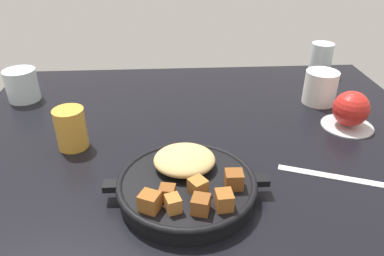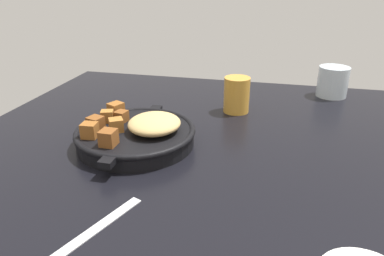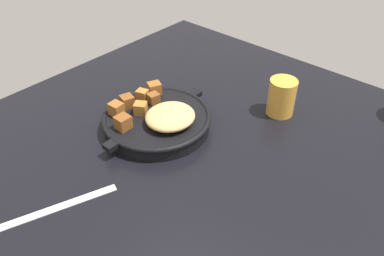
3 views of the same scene
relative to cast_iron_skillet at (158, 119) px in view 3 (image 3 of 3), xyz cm
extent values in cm
cube|color=black|center=(3.95, 12.47, -3.70)|extent=(108.89, 101.26, 2.40)
cylinder|color=black|center=(-0.02, -0.25, -0.85)|extent=(23.55, 23.55, 3.30)
torus|color=black|center=(-0.02, -0.25, 0.54)|extent=(24.28, 24.28, 1.20)
cube|color=black|center=(12.96, -0.25, 0.31)|extent=(2.64, 2.40, 1.20)
cube|color=black|center=(-13.01, -0.25, 0.31)|extent=(2.64, 2.40, 1.20)
ellipsoid|color=tan|center=(-0.24, 3.79, 2.40)|extent=(11.07, 10.38, 3.20)
cube|color=#935623|center=(-6.03, -6.98, 2.27)|extent=(3.82, 3.69, 2.95)
cube|color=brown|center=(7.72, -2.30, 2.27)|extent=(3.01, 2.85, 2.95)
cube|color=#A86B2D|center=(1.61, -3.53, 2.12)|extent=(3.57, 3.59, 2.64)
cube|color=#935623|center=(5.40, -7.26, 2.24)|extent=(2.80, 3.06, 2.87)
cube|color=brown|center=(-3.34, -4.57, 1.95)|extent=(2.87, 2.74, 2.29)
cube|color=#A86B2D|center=(-2.46, -7.36, 2.05)|extent=(2.83, 3.04, 2.50)
cube|color=brown|center=(1.73, -7.88, 2.14)|extent=(3.35, 3.43, 2.67)
cube|color=silver|center=(28.31, 3.25, -2.32)|extent=(20.66, 9.16, 0.36)
cylinder|color=gold|center=(-23.37, 17.34, 1.88)|extent=(6.39, 6.39, 8.75)
camera|label=1|loc=(-2.17, -50.25, 39.86)|focal=34.29mm
camera|label=2|loc=(61.93, 26.06, 30.30)|focal=33.81mm
camera|label=3|loc=(47.00, 51.53, 50.74)|focal=36.19mm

